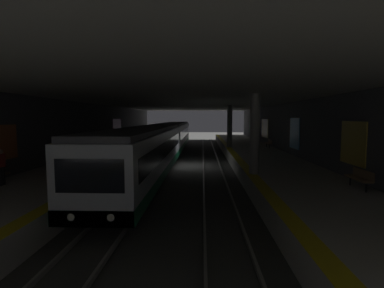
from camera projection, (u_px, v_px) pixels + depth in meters
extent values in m
plane|color=#42423F|center=(187.00, 166.00, 25.74)|extent=(120.00, 120.00, 0.00)
cube|color=gray|center=(220.00, 165.00, 25.63)|extent=(60.00, 0.09, 0.16)
cube|color=gray|center=(203.00, 165.00, 25.68)|extent=(60.00, 0.09, 0.16)
cube|color=gray|center=(170.00, 165.00, 25.79)|extent=(60.00, 0.09, 0.16)
cube|color=gray|center=(154.00, 165.00, 25.84)|extent=(60.00, 0.09, 0.16)
cube|color=beige|center=(261.00, 160.00, 25.46)|extent=(60.00, 5.30, 1.05)
cube|color=yellow|center=(234.00, 154.00, 25.49)|extent=(60.00, 0.60, 0.01)
cube|color=beige|center=(114.00, 160.00, 25.93)|extent=(60.00, 5.30, 1.05)
cube|color=yellow|center=(140.00, 154.00, 25.80)|extent=(60.00, 0.60, 0.01)
cube|color=#56565B|center=(296.00, 135.00, 25.15)|extent=(60.00, 0.50, 5.60)
cube|color=gold|center=(353.00, 143.00, 15.01)|extent=(2.47, 0.06, 2.25)
cube|color=#338CCC|center=(295.00, 133.00, 24.51)|extent=(2.43, 0.06, 2.58)
cube|color=gold|center=(265.00, 128.00, 36.20)|extent=(3.52, 0.06, 2.28)
cube|color=#4CA566|center=(251.00, 126.00, 46.30)|extent=(3.41, 0.06, 2.22)
cube|color=#56565B|center=(81.00, 134.00, 25.83)|extent=(60.00, 0.50, 5.60)
cube|color=#BF4C8C|center=(117.00, 128.00, 35.86)|extent=(3.40, 0.06, 2.33)
cube|color=beige|center=(187.00, 100.00, 25.22)|extent=(60.00, 19.40, 0.40)
cylinder|color=gray|center=(255.00, 134.00, 16.48)|extent=(0.56, 0.56, 4.55)
cylinder|color=gray|center=(230.00, 126.00, 31.67)|extent=(0.56, 0.56, 4.55)
cube|color=#B7BCC6|center=(146.00, 153.00, 18.31)|extent=(18.16, 2.80, 2.70)
cube|color=#14663D|center=(146.00, 169.00, 18.41)|extent=(18.16, 2.82, 0.56)
cube|color=black|center=(145.00, 147.00, 18.28)|extent=(16.71, 2.83, 0.90)
cube|color=#47474C|center=(145.00, 129.00, 18.18)|extent=(17.80, 2.58, 0.24)
cube|color=black|center=(125.00, 198.00, 13.48)|extent=(2.20, 1.64, 0.76)
cube|color=black|center=(158.00, 164.00, 23.42)|extent=(2.20, 1.64, 0.76)
cube|color=black|center=(89.00, 176.00, 9.22)|extent=(0.04, 2.24, 1.10)
cylinder|color=silver|center=(111.00, 218.00, 9.32)|extent=(0.04, 0.24, 0.24)
cylinder|color=silver|center=(71.00, 217.00, 9.37)|extent=(0.04, 0.24, 0.24)
cube|color=#B7BCC6|center=(174.00, 135.00, 36.98)|extent=(18.16, 2.80, 2.70)
cube|color=#14663D|center=(174.00, 143.00, 37.08)|extent=(18.16, 2.82, 0.56)
cube|color=black|center=(174.00, 132.00, 36.95)|extent=(16.71, 2.83, 0.90)
cube|color=#47474C|center=(174.00, 123.00, 36.85)|extent=(17.80, 2.58, 0.24)
cube|color=black|center=(170.00, 151.00, 32.15)|extent=(2.20, 1.64, 0.76)
cube|color=black|center=(178.00, 143.00, 42.09)|extent=(2.20, 1.64, 0.76)
cylinder|color=#262628|center=(366.00, 187.00, 12.51)|extent=(0.08, 0.08, 0.42)
cylinder|color=#262628|center=(350.00, 181.00, 13.87)|extent=(0.08, 0.08, 0.42)
cube|color=olive|center=(358.00, 178.00, 13.17)|extent=(1.70, 0.44, 0.08)
cube|color=olive|center=(363.00, 174.00, 13.14)|extent=(1.70, 0.06, 0.40)
cylinder|color=#262628|center=(269.00, 146.00, 30.65)|extent=(0.08, 0.08, 0.42)
cylinder|color=#262628|center=(266.00, 145.00, 32.00)|extent=(0.08, 0.08, 0.42)
cube|color=olive|center=(268.00, 143.00, 31.30)|extent=(1.70, 0.44, 0.08)
cube|color=olive|center=(270.00, 141.00, 31.28)|extent=(1.70, 0.06, 0.40)
cylinder|color=#262628|center=(256.00, 140.00, 38.53)|extent=(0.08, 0.08, 0.42)
cylinder|color=#262628|center=(254.00, 140.00, 39.89)|extent=(0.08, 0.08, 0.42)
cube|color=olive|center=(255.00, 138.00, 39.19)|extent=(1.70, 0.44, 0.08)
cube|color=olive|center=(256.00, 137.00, 39.16)|extent=(1.70, 0.06, 0.40)
cylinder|color=#262628|center=(4.00, 178.00, 14.43)|extent=(0.08, 0.08, 0.42)
cylinder|color=#262628|center=(128.00, 140.00, 38.35)|extent=(0.08, 0.08, 0.42)
cylinder|color=#262628|center=(130.00, 140.00, 39.70)|extent=(0.08, 0.08, 0.42)
cube|color=olive|center=(129.00, 138.00, 39.00)|extent=(1.70, 0.44, 0.08)
cube|color=olive|center=(128.00, 137.00, 38.99)|extent=(1.70, 0.06, 0.40)
cylinder|color=#262628|center=(133.00, 139.00, 41.42)|extent=(0.08, 0.08, 0.42)
cylinder|color=#262628|center=(136.00, 138.00, 42.77)|extent=(0.08, 0.08, 0.42)
cube|color=olive|center=(135.00, 137.00, 42.07)|extent=(1.70, 0.44, 0.08)
cube|color=olive|center=(133.00, 135.00, 42.06)|extent=(1.70, 0.06, 0.40)
cylinder|color=#383838|center=(143.00, 138.00, 40.21)|extent=(0.16, 0.16, 0.87)
cylinder|color=#383838|center=(143.00, 138.00, 40.41)|extent=(0.16, 0.16, 0.87)
cube|color=beige|center=(143.00, 132.00, 40.24)|extent=(0.36, 0.22, 0.62)
cylinder|color=beige|center=(143.00, 133.00, 40.00)|extent=(0.10, 0.10, 0.59)
cylinder|color=beige|center=(144.00, 133.00, 40.49)|extent=(0.10, 0.10, 0.59)
sphere|color=tan|center=(143.00, 129.00, 40.20)|extent=(0.24, 0.24, 0.24)
cylinder|color=#252525|center=(0.00, 176.00, 13.72)|extent=(0.16, 0.16, 0.88)
cylinder|color=#252525|center=(3.00, 176.00, 13.92)|extent=(0.16, 0.16, 0.88)
cube|color=maroon|center=(1.00, 161.00, 13.76)|extent=(0.36, 0.22, 0.62)
cylinder|color=maroon|center=(4.00, 161.00, 14.01)|extent=(0.10, 0.10, 0.59)
sphere|color=tan|center=(0.00, 152.00, 13.72)|extent=(0.24, 0.24, 0.24)
cube|color=maroon|center=(129.00, 149.00, 28.03)|extent=(0.30, 0.20, 0.40)
cylinder|color=#595B5E|center=(58.00, 162.00, 18.47)|extent=(0.44, 0.44, 0.85)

